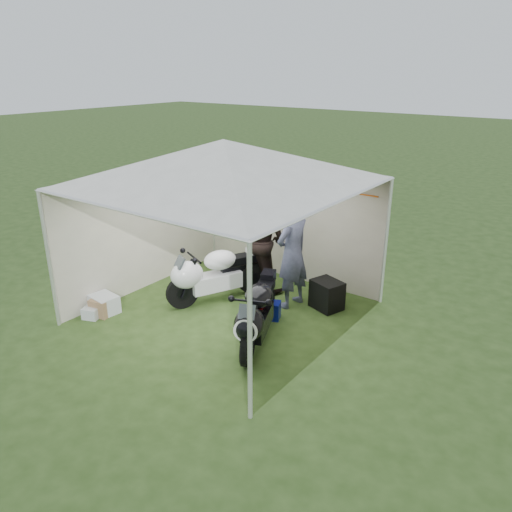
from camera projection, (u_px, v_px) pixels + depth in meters
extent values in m
plane|color=#2A4317|center=(227.00, 313.00, 8.77)|extent=(80.00, 80.00, 0.00)
cylinder|color=silver|center=(49.00, 261.00, 7.95)|extent=(0.06, 0.06, 2.30)
cylinder|color=silver|center=(250.00, 336.00, 5.74)|extent=(0.06, 0.06, 2.30)
cylinder|color=silver|center=(213.00, 207.00, 10.97)|extent=(0.06, 0.06, 2.30)
cylinder|color=silver|center=(386.00, 243.00, 8.76)|extent=(0.06, 0.06, 2.30)
cube|color=beige|center=(290.00, 223.00, 9.86)|extent=(4.00, 0.02, 2.30)
cube|color=beige|center=(144.00, 230.00, 9.46)|extent=(0.02, 4.00, 2.30)
cube|color=beige|center=(332.00, 279.00, 7.25)|extent=(0.02, 4.00, 2.30)
pyramid|color=white|center=(224.00, 162.00, 7.82)|extent=(5.66, 5.66, 0.70)
cube|color=#99A5B7|center=(224.00, 178.00, 10.51)|extent=(0.22, 0.02, 0.28)
cube|color=#99A5B7|center=(237.00, 180.00, 10.31)|extent=(0.22, 0.02, 0.28)
cube|color=#99A5B7|center=(251.00, 182.00, 10.12)|extent=(0.22, 0.01, 0.28)
cube|color=#99A5B7|center=(265.00, 184.00, 9.93)|extent=(0.22, 0.01, 0.28)
cube|color=#99A5B7|center=(224.00, 192.00, 10.61)|extent=(0.22, 0.02, 0.28)
cube|color=#99A5B7|center=(237.00, 194.00, 10.42)|extent=(0.22, 0.01, 0.28)
cube|color=#99A5B7|center=(251.00, 196.00, 10.23)|extent=(0.22, 0.02, 0.28)
cube|color=#99A5B7|center=(265.00, 199.00, 10.04)|extent=(0.22, 0.01, 0.28)
cylinder|color=#D8590C|center=(299.00, 185.00, 9.45)|extent=(3.20, 0.02, 0.02)
cylinder|color=black|center=(183.00, 292.00, 8.84)|extent=(0.34, 0.58, 0.60)
cylinder|color=black|center=(252.00, 277.00, 9.47)|extent=(0.39, 0.60, 0.60)
cube|color=silver|center=(216.00, 281.00, 9.10)|extent=(0.71, 1.00, 0.30)
ellipsoid|color=silver|center=(187.00, 275.00, 8.77)|extent=(0.66, 0.73, 0.50)
ellipsoid|color=silver|center=(220.00, 260.00, 9.01)|extent=(0.66, 0.74, 0.35)
cube|color=black|center=(240.00, 259.00, 9.21)|extent=(0.49, 0.65, 0.14)
cube|color=silver|center=(255.00, 252.00, 9.33)|extent=(0.32, 0.36, 0.18)
cube|color=black|center=(235.00, 269.00, 9.22)|extent=(0.32, 0.54, 0.10)
cube|color=#3F474C|center=(180.00, 262.00, 8.62)|extent=(0.28, 0.23, 0.21)
cylinder|color=black|center=(248.00, 346.00, 7.15)|extent=(0.32, 0.58, 0.58)
cylinder|color=black|center=(267.00, 305.00, 8.39)|extent=(0.36, 0.59, 0.58)
cube|color=black|center=(257.00, 321.00, 7.70)|extent=(0.67, 0.98, 0.29)
ellipsoid|color=black|center=(249.00, 324.00, 7.13)|extent=(0.63, 0.71, 0.49)
ellipsoid|color=black|center=(259.00, 296.00, 7.65)|extent=(0.63, 0.72, 0.34)
cube|color=black|center=(264.00, 289.00, 8.02)|extent=(0.46, 0.64, 0.14)
cube|color=black|center=(268.00, 277.00, 8.29)|extent=(0.31, 0.35, 0.18)
cube|color=maroon|center=(263.00, 301.00, 7.99)|extent=(0.30, 0.53, 0.10)
cube|color=#3F474C|center=(247.00, 312.00, 6.93)|extent=(0.27, 0.22, 0.20)
cylinder|color=white|center=(245.00, 331.00, 6.93)|extent=(0.33, 0.15, 0.35)
cube|color=#111EC3|center=(268.00, 310.00, 8.53)|extent=(0.47, 0.39, 0.30)
imported|color=black|center=(262.00, 240.00, 9.38)|extent=(1.01, 0.81, 2.00)
imported|color=#535778|center=(292.00, 253.00, 8.70)|extent=(0.57, 0.79, 2.01)
cube|color=black|center=(327.00, 295.00, 8.84)|extent=(0.63, 0.56, 0.52)
cube|color=silver|center=(104.00, 304.00, 8.73)|extent=(0.51, 0.42, 0.32)
cube|color=#906D4B|center=(102.00, 307.00, 8.65)|extent=(0.40, 0.40, 0.30)
cube|color=silver|center=(91.00, 313.00, 8.54)|extent=(0.33, 0.30, 0.20)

